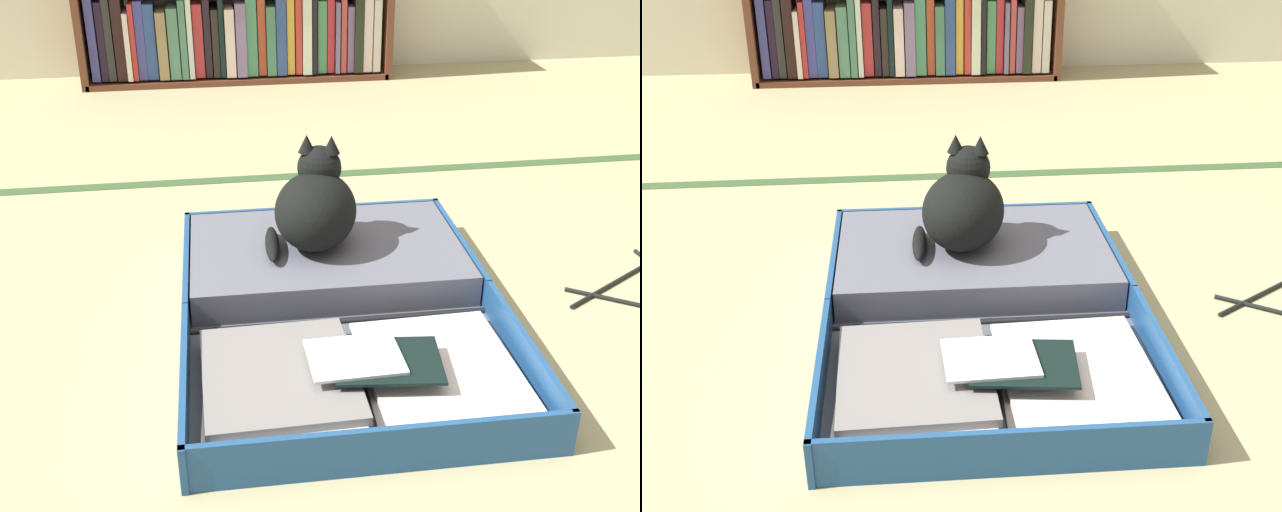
# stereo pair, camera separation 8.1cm
# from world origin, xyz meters

# --- Properties ---
(ground_plane) EXTENTS (10.00, 10.00, 0.00)m
(ground_plane) POSITION_xyz_m (0.00, 0.00, 0.00)
(ground_plane) COLOR tan
(tatami_border) EXTENTS (4.80, 0.05, 0.00)m
(tatami_border) POSITION_xyz_m (0.00, 1.10, 0.00)
(tatami_border) COLOR #35542E
(tatami_border) RESTS_ON ground_plane
(open_suitcase) EXTENTS (0.67, 0.90, 0.09)m
(open_suitcase) POSITION_xyz_m (0.02, 0.29, 0.04)
(open_suitcase) COLOR navy
(open_suitcase) RESTS_ON ground_plane
(black_cat) EXTENTS (0.24, 0.27, 0.25)m
(black_cat) POSITION_xyz_m (0.00, 0.45, 0.19)
(black_cat) COLOR black
(black_cat) RESTS_ON open_suitcase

